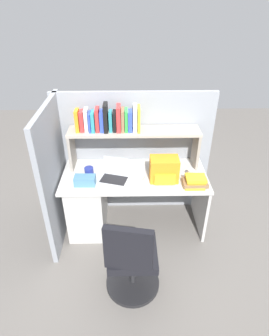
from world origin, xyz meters
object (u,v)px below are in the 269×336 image
Objects in this scene: computer_mouse at (141,179)px; snack_canister at (89,173)px; tissue_box at (85,181)px; office_chair at (132,262)px; laptop at (115,175)px; paper_cup at (191,173)px; backpack at (164,170)px.

computer_mouse is 0.56m from snack_canister.
tissue_box is at bearing -146.51° from computer_mouse.
office_chair is at bearing -71.30° from computer_mouse.
laptop reaches higher than office_chair.
paper_cup is (0.83, 0.03, -0.01)m from laptop.
office_chair reaches higher than tissue_box.
snack_canister is at bearing -52.30° from office_chair.
paper_cup is 0.65× the size of snack_canister.
computer_mouse is 0.83× the size of snack_canister.
backpack is at bearing -168.06° from paper_cup.
computer_mouse is (0.27, -0.03, -0.03)m from laptop.
laptop is 4.51× the size of paper_cup.
tissue_box is (-0.83, -0.08, -0.08)m from backpack.
tissue_box reaches higher than paper_cup.
paper_cup is 0.09× the size of office_chair.
laptop is at bearing -177.59° from paper_cup.
tissue_box is at bearing -46.64° from office_chair.
laptop is 0.53m from backpack.
tissue_box is 0.24× the size of office_chair.
tissue_box is 0.96m from office_chair.
computer_mouse is at bearing -6.65° from laptop.
office_chair is at bearing -62.62° from snack_canister.
snack_canister is at bearing 176.12° from backpack.
computer_mouse is at bearing -5.81° from snack_canister.
laptop is 0.33m from tissue_box.
laptop is at bearing 19.80° from tissue_box.
paper_cup is at bearing 33.30° from computer_mouse.
snack_canister is (-0.80, 0.05, -0.06)m from backpack.
computer_mouse is 0.47× the size of tissue_box.
snack_canister is (-0.28, 0.02, 0.01)m from laptop.
tissue_box is (-0.59, -0.07, 0.03)m from computer_mouse.
snack_canister is at bearing -179.48° from paper_cup.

